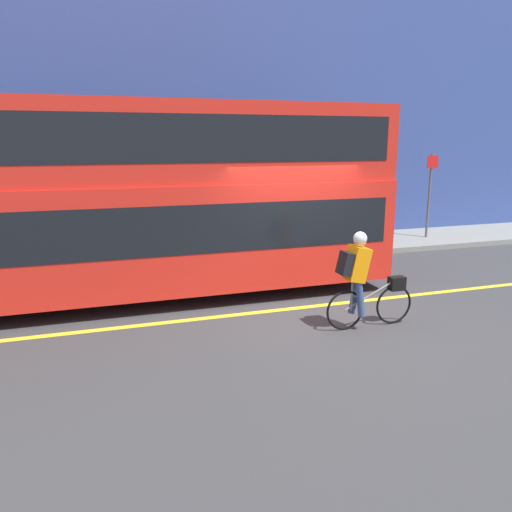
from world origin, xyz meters
name	(u,v)px	position (x,y,z in m)	size (l,w,h in m)	color
ground_plane	(306,311)	(0.00, 0.00, 0.00)	(80.00, 80.00, 0.00)	#38383A
road_center_line	(302,307)	(0.00, 0.20, 0.00)	(50.00, 0.14, 0.01)	yellow
sidewalk_curb	(233,252)	(0.00, 4.75, 0.07)	(60.00, 2.46, 0.14)	gray
building_facade	(218,91)	(0.00, 6.13, 4.25)	(60.00, 0.30, 8.51)	#33478C
bus	(81,194)	(-3.64, 1.83, 2.00)	(11.42, 2.56, 3.60)	black
cyclist_on_bike	(362,277)	(0.50, -1.00, 0.85)	(1.54, 0.32, 1.57)	black
street_sign_post	(430,191)	(5.93, 4.62, 1.50)	(0.36, 0.09, 2.43)	#59595B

